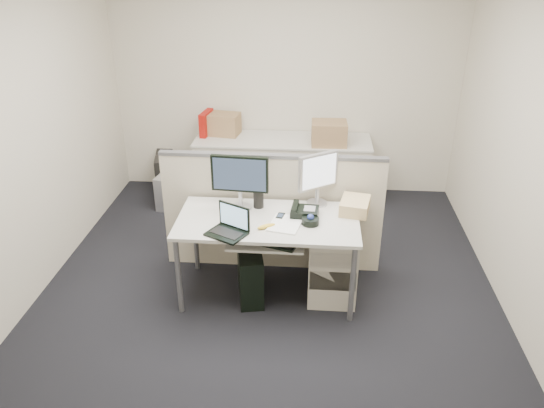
# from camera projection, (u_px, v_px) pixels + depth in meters

# --- Properties ---
(floor) EXTENTS (4.00, 4.50, 0.01)m
(floor) POSITION_uv_depth(u_px,v_px,m) (268.00, 292.00, 4.69)
(floor) COLOR black
(floor) RESTS_ON ground
(wall_back) EXTENTS (4.00, 0.02, 2.70)m
(wall_back) POSITION_uv_depth(u_px,v_px,m) (285.00, 80.00, 6.09)
(wall_back) COLOR beige
(wall_back) RESTS_ON ground
(wall_front) EXTENTS (4.00, 0.02, 2.70)m
(wall_front) POSITION_uv_depth(u_px,v_px,m) (217.00, 351.00, 2.08)
(wall_front) COLOR beige
(wall_front) RESTS_ON ground
(wall_left) EXTENTS (0.02, 4.50, 2.70)m
(wall_left) POSITION_uv_depth(u_px,v_px,m) (19.00, 141.00, 4.23)
(wall_left) COLOR beige
(wall_left) RESTS_ON ground
(wall_right) EXTENTS (0.02, 4.50, 2.70)m
(wall_right) POSITION_uv_depth(u_px,v_px,m) (535.00, 156.00, 3.94)
(wall_right) COLOR beige
(wall_right) RESTS_ON ground
(desk) EXTENTS (1.50, 0.75, 0.73)m
(desk) POSITION_uv_depth(u_px,v_px,m) (268.00, 226.00, 4.39)
(desk) COLOR silver
(desk) RESTS_ON floor
(keyboard_tray) EXTENTS (0.62, 0.32, 0.02)m
(keyboard_tray) POSITION_uv_depth(u_px,v_px,m) (266.00, 242.00, 4.25)
(keyboard_tray) COLOR silver
(keyboard_tray) RESTS_ON desk
(drawer_pedestal) EXTENTS (0.40, 0.55, 0.65)m
(drawer_pedestal) POSITION_uv_depth(u_px,v_px,m) (332.00, 261.00, 4.55)
(drawer_pedestal) COLOR #BBB0A0
(drawer_pedestal) RESTS_ON floor
(cubicle_partition) EXTENTS (2.00, 0.06, 1.10)m
(cubicle_partition) POSITION_uv_depth(u_px,v_px,m) (272.00, 214.00, 4.84)
(cubicle_partition) COLOR beige
(cubicle_partition) RESTS_ON floor
(back_counter) EXTENTS (2.00, 0.60, 0.72)m
(back_counter) POSITION_uv_depth(u_px,v_px,m) (282.00, 170.00, 6.25)
(back_counter) COLOR #BBB0A0
(back_counter) RESTS_ON floor
(monitor_main) EXTENTS (0.49, 0.22, 0.48)m
(monitor_main) POSITION_uv_depth(u_px,v_px,m) (240.00, 183.00, 4.44)
(monitor_main) COLOR black
(monitor_main) RESTS_ON desk
(monitor_small) EXTENTS (0.42, 0.37, 0.46)m
(monitor_small) POSITION_uv_depth(u_px,v_px,m) (318.00, 180.00, 4.52)
(monitor_small) COLOR #B7B7BC
(monitor_small) RESTS_ON desk
(laptop) EXTENTS (0.36, 0.33, 0.22)m
(laptop) POSITION_uv_depth(u_px,v_px,m) (226.00, 222.00, 4.09)
(laptop) COLOR black
(laptop) RESTS_ON desk
(trackball) EXTENTS (0.17, 0.17, 0.05)m
(trackball) POSITION_uv_depth(u_px,v_px,m) (310.00, 221.00, 4.28)
(trackball) COLOR black
(trackball) RESTS_ON desk
(desk_phone) EXTENTS (0.24, 0.20, 0.07)m
(desk_phone) POSITION_uv_depth(u_px,v_px,m) (305.00, 212.00, 4.40)
(desk_phone) COLOR black
(desk_phone) RESTS_ON desk
(paper_stack) EXTENTS (0.30, 0.35, 0.01)m
(paper_stack) POSITION_uv_depth(u_px,v_px,m) (285.00, 224.00, 4.28)
(paper_stack) COLOR white
(paper_stack) RESTS_ON desk
(sticky_pad) EXTENTS (0.09, 0.09, 0.01)m
(sticky_pad) POSITION_uv_depth(u_px,v_px,m) (290.00, 220.00, 4.35)
(sticky_pad) COLOR yellow
(sticky_pad) RESTS_ON desk
(travel_mug) EXTENTS (0.11, 0.11, 0.19)m
(travel_mug) POSITION_uv_depth(u_px,v_px,m) (258.00, 197.00, 4.53)
(travel_mug) COLOR black
(travel_mug) RESTS_ON desk
(banana) EXTENTS (0.16, 0.12, 0.04)m
(banana) POSITION_uv_depth(u_px,v_px,m) (266.00, 226.00, 4.22)
(banana) COLOR yellow
(banana) RESTS_ON desk
(cellphone) EXTENTS (0.08, 0.12, 0.01)m
(cellphone) POSITION_uv_depth(u_px,v_px,m) (280.00, 216.00, 4.40)
(cellphone) COLOR black
(cellphone) RESTS_ON desk
(manila_folders) EXTENTS (0.28, 0.33, 0.11)m
(manila_folders) POSITION_uv_depth(u_px,v_px,m) (355.00, 206.00, 4.47)
(manila_folders) COLOR tan
(manila_folders) RESTS_ON desk
(keyboard) EXTENTS (0.43, 0.27, 0.02)m
(keyboard) POSITION_uv_depth(u_px,v_px,m) (272.00, 242.00, 4.20)
(keyboard) COLOR black
(keyboard) RESTS_ON keyboard_tray
(pc_tower_desk) EXTENTS (0.29, 0.52, 0.46)m
(pc_tower_desk) POSITION_uv_depth(u_px,v_px,m) (250.00, 273.00, 4.56)
(pc_tower_desk) COLOR black
(pc_tower_desk) RESTS_ON floor
(pc_tower_spare_dark) EXTENTS (0.29, 0.52, 0.46)m
(pc_tower_spare_dark) POSITION_uv_depth(u_px,v_px,m) (165.00, 173.00, 6.50)
(pc_tower_spare_dark) COLOR black
(pc_tower_spare_dark) RESTS_ON floor
(pc_tower_spare_silver) EXTENTS (0.24, 0.45, 0.40)m
(pc_tower_spare_silver) POSITION_uv_depth(u_px,v_px,m) (169.00, 189.00, 6.15)
(pc_tower_spare_silver) COLOR #B7B7BC
(pc_tower_spare_silver) RESTS_ON floor
(cardboard_box_left) EXTENTS (0.39, 0.32, 0.27)m
(cardboard_box_left) POSITION_uv_depth(u_px,v_px,m) (224.00, 125.00, 6.19)
(cardboard_box_left) COLOR #A07D54
(cardboard_box_left) RESTS_ON back_counter
(cardboard_box_right) EXTENTS (0.40, 0.31, 0.28)m
(cardboard_box_right) POSITION_uv_depth(u_px,v_px,m) (329.00, 134.00, 5.88)
(cardboard_box_right) COLOR #A07D54
(cardboard_box_right) RESTS_ON back_counter
(red_binder) EXTENTS (0.12, 0.32, 0.29)m
(red_binder) POSITION_uv_depth(u_px,v_px,m) (207.00, 124.00, 6.18)
(red_binder) COLOR #9B100A
(red_binder) RESTS_ON back_counter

